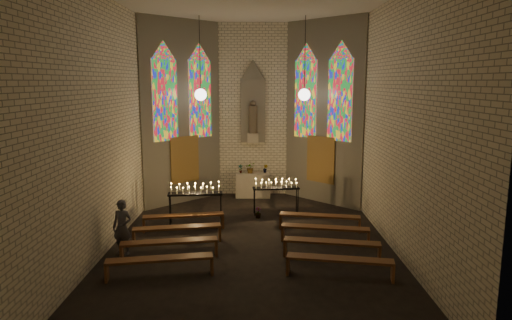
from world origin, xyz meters
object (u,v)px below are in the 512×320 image
at_px(altar, 253,185).
at_px(votive_stand_right, 276,186).
at_px(aisle_flower_pot, 258,213).
at_px(visitor, 122,227).
at_px(votive_stand_left, 195,191).

relative_size(altar, votive_stand_right, 0.84).
relative_size(aisle_flower_pot, visitor, 0.25).
bearing_deg(votive_stand_right, visitor, -143.80).
xyz_separation_m(altar, votive_stand_left, (-1.87, -3.58, 0.62)).
distance_m(votive_stand_left, votive_stand_right, 2.94).
height_order(votive_stand_right, visitor, visitor).
height_order(altar, visitor, visitor).
bearing_deg(altar, votive_stand_left, -117.51).
bearing_deg(altar, visitor, -119.07).
height_order(aisle_flower_pot, visitor, visitor).
bearing_deg(aisle_flower_pot, votive_stand_left, -162.70).
xyz_separation_m(altar, votive_stand_right, (0.84, -2.44, 0.54)).
bearing_deg(aisle_flower_pot, votive_stand_right, 38.21).
distance_m(votive_stand_left, visitor, 3.19).
bearing_deg(votive_stand_left, altar, 57.20).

